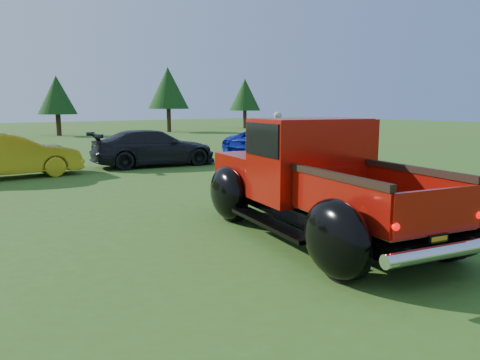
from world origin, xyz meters
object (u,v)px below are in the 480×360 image
at_px(spectator, 276,136).
at_px(tree_east, 168,88).
at_px(tree_far_east, 245,95).
at_px(show_car_grey, 154,148).
at_px(show_car_blue, 280,143).
at_px(tree_mid_right, 57,95).
at_px(pickup_truck, 310,179).
at_px(show_car_yellow, 8,155).

bearing_deg(spectator, tree_east, -113.56).
relative_size(tree_far_east, show_car_grey, 1.04).
bearing_deg(show_car_blue, show_car_grey, 73.57).
bearing_deg(show_car_blue, tree_east, -20.24).
xyz_separation_m(tree_mid_right, show_car_grey, (-2.50, -20.14, -2.30)).
bearing_deg(show_car_blue, tree_far_east, -38.45).
height_order(tree_east, tree_far_east, tree_east).
bearing_deg(pickup_truck, show_car_blue, 62.94).
relative_size(tree_east, show_car_grey, 1.17).
xyz_separation_m(show_car_yellow, spectator, (10.02, -1.28, 0.28)).
height_order(tree_east, pickup_truck, tree_east).
relative_size(tree_mid_right, spectator, 2.23).
bearing_deg(show_car_grey, tree_far_east, -34.80).
height_order(tree_east, show_car_blue, tree_east).
distance_m(tree_mid_right, tree_far_east, 18.01).
bearing_deg(tree_east, show_car_grey, -120.35).
height_order(tree_mid_right, pickup_truck, tree_mid_right).
bearing_deg(pickup_truck, show_car_grey, 90.73).
bearing_deg(tree_mid_right, tree_east, -3.18).
height_order(tree_far_east, show_car_blue, tree_far_east).
bearing_deg(show_car_yellow, tree_mid_right, -19.43).
bearing_deg(tree_far_east, show_car_yellow, -141.08).
bearing_deg(tree_mid_right, show_car_grey, -97.08).
xyz_separation_m(pickup_truck, show_car_blue, (7.35, 8.87, -0.28)).
relative_size(tree_east, spectator, 2.74).
distance_m(tree_east, pickup_truck, 32.79).
height_order(tree_east, show_car_yellow, tree_east).
relative_size(tree_mid_right, show_car_grey, 0.95).
xyz_separation_m(tree_mid_right, show_car_blue, (2.74, -21.34, -2.30)).
height_order(show_car_grey, spectator, spectator).
xyz_separation_m(tree_east, spectator, (-6.48, -20.87, -2.67)).
bearing_deg(show_car_grey, show_car_yellow, 99.43).
relative_size(show_car_yellow, spectator, 2.16).
xyz_separation_m(tree_mid_right, spectator, (2.52, -21.37, -1.99)).
relative_size(pickup_truck, show_car_grey, 1.24).
relative_size(pickup_truck, show_car_yellow, 1.35).
xyz_separation_m(tree_east, show_car_yellow, (-16.50, -19.59, -2.95)).
bearing_deg(pickup_truck, spectator, 63.68).
relative_size(tree_mid_right, pickup_truck, 0.77).
height_order(show_car_grey, show_car_blue, show_car_blue).
height_order(show_car_yellow, show_car_grey, show_car_yellow).
distance_m(pickup_truck, show_car_grey, 10.29).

